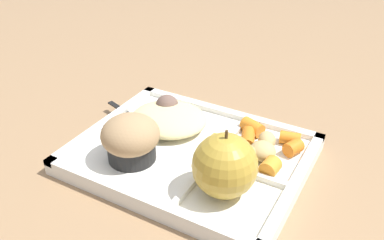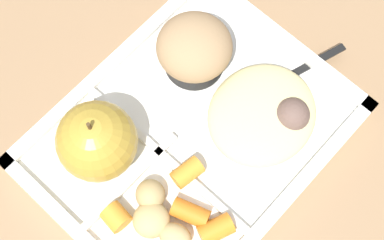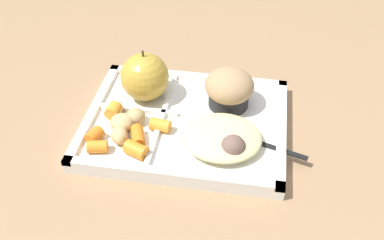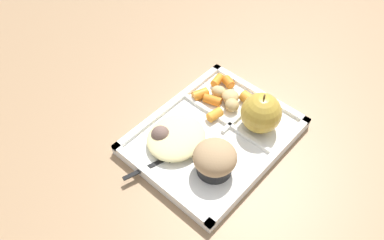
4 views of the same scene
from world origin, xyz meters
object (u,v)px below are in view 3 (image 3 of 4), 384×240
at_px(lunch_tray, 185,124).
at_px(green_apple, 145,77).
at_px(bran_muffin, 229,89).
at_px(plastic_fork, 254,141).

relative_size(lunch_tray, green_apple, 3.50).
xyz_separation_m(bran_muffin, plastic_fork, (0.05, -0.08, -0.03)).
xyz_separation_m(lunch_tray, plastic_fork, (0.11, -0.03, 0.01)).
bearing_deg(plastic_fork, lunch_tray, 164.67).
bearing_deg(bran_muffin, plastic_fork, -60.24).
xyz_separation_m(green_apple, plastic_fork, (0.18, -0.08, -0.04)).
bearing_deg(lunch_tray, plastic_fork, -15.33).
height_order(green_apple, plastic_fork, green_apple).
relative_size(green_apple, plastic_fork, 0.64).
distance_m(lunch_tray, plastic_fork, 0.11).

